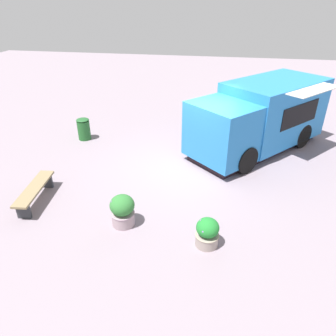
% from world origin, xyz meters
% --- Properties ---
extents(ground_plane, '(40.00, 40.00, 0.00)m').
position_xyz_m(ground_plane, '(0.00, 0.00, 0.00)').
color(ground_plane, gray).
extents(food_truck, '(5.03, 5.25, 2.34)m').
position_xyz_m(food_truck, '(2.17, 1.64, 1.13)').
color(food_truck, '#2679C6').
rests_on(food_truck, ground_plane).
extents(planter_flowering_near, '(0.54, 0.54, 0.70)m').
position_xyz_m(planter_flowering_near, '(0.73, -3.72, 0.34)').
color(planter_flowering_near, gray).
rests_on(planter_flowering_near, ground_plane).
extents(planter_flowering_far, '(0.59, 0.59, 0.81)m').
position_xyz_m(planter_flowering_far, '(-1.32, -3.34, 0.41)').
color(planter_flowering_far, '#9F888F').
rests_on(planter_flowering_far, ground_plane).
extents(plaza_bench, '(0.59, 1.82, 0.45)m').
position_xyz_m(plaza_bench, '(-3.91, -2.83, 0.35)').
color(plaza_bench, '#83714F').
rests_on(plaza_bench, ground_plane).
extents(trash_bin, '(0.48, 0.48, 0.83)m').
position_xyz_m(trash_bin, '(-4.28, 1.33, 0.42)').
color(trash_bin, '#1F5925').
rests_on(trash_bin, ground_plane).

